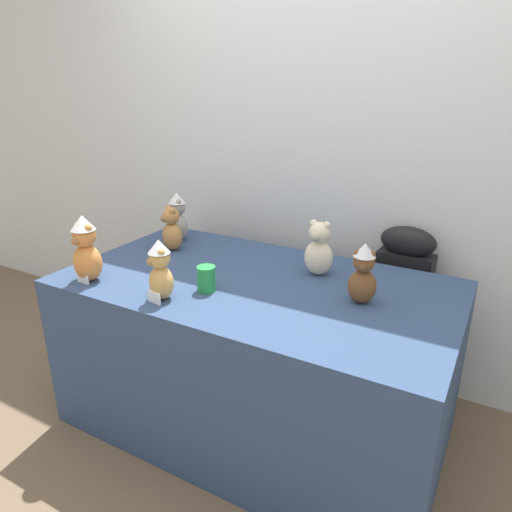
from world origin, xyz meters
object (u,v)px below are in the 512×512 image
at_px(teddy_bear_cream, 319,250).
at_px(teddy_bear_ash, 178,217).
at_px(instrument_case, 400,311).
at_px(teddy_bear_chestnut, 363,274).
at_px(teddy_bear_honey, 160,270).
at_px(party_cup_green, 206,279).
at_px(teddy_bear_ginger, 86,249).
at_px(display_table, 256,355).
at_px(teddy_bear_caramel, 172,230).

bearing_deg(teddy_bear_cream, teddy_bear_ash, 175.42).
distance_m(instrument_case, teddy_bear_chestnut, 0.73).
bearing_deg(teddy_bear_ash, teddy_bear_honey, -24.35).
height_order(teddy_bear_honey, party_cup_green, teddy_bear_honey).
xyz_separation_m(teddy_bear_ginger, teddy_bear_cream, (0.87, 0.57, -0.03)).
height_order(teddy_bear_chestnut, teddy_bear_honey, teddy_bear_honey).
relative_size(teddy_bear_ginger, teddy_bear_cream, 1.17).
bearing_deg(teddy_bear_honey, party_cup_green, 84.70).
bearing_deg(instrument_case, teddy_bear_cream, -124.22).
bearing_deg(display_table, teddy_bear_ginger, -151.54).
bearing_deg(teddy_bear_caramel, instrument_case, 53.02).
distance_m(display_table, teddy_bear_ash, 0.89).
height_order(instrument_case, teddy_bear_cream, teddy_bear_cream).
bearing_deg(display_table, party_cup_green, -125.05).
relative_size(display_table, instrument_case, 1.86).
bearing_deg(teddy_bear_cream, teddy_bear_chestnut, -34.86).
relative_size(display_table, teddy_bear_ash, 6.44).
relative_size(teddy_bear_cream, teddy_bear_ash, 0.95).
distance_m(teddy_bear_cream, teddy_bear_caramel, 0.81).
xyz_separation_m(display_table, teddy_bear_ginger, (-0.66, -0.36, 0.54)).
height_order(teddy_bear_ginger, teddy_bear_honey, teddy_bear_ginger).
bearing_deg(party_cup_green, instrument_case, 50.66).
bearing_deg(teddy_bear_chestnut, teddy_bear_ginger, -175.75).
bearing_deg(teddy_bear_ash, teddy_bear_cream, 27.31).
bearing_deg(teddy_bear_ash, party_cup_green, -9.79).
xyz_separation_m(instrument_case, teddy_bear_caramel, (-1.12, -0.47, 0.41)).
distance_m(teddy_bear_chestnut, teddy_bear_cream, 0.33).
xyz_separation_m(teddy_bear_caramel, teddy_bear_honey, (0.34, -0.49, 0.02)).
bearing_deg(teddy_bear_ash, display_table, 8.95).
height_order(teddy_bear_ash, teddy_bear_honey, teddy_bear_ash).
relative_size(teddy_bear_honey, party_cup_green, 2.34).
relative_size(display_table, teddy_bear_chestnut, 6.89).
relative_size(teddy_bear_chestnut, party_cup_green, 2.32).
xyz_separation_m(display_table, teddy_bear_caramel, (-0.59, 0.15, 0.50)).
relative_size(teddy_bear_chestnut, teddy_bear_honey, 0.99).
bearing_deg(display_table, teddy_bear_ash, 156.13).
relative_size(teddy_bear_chestnut, teddy_bear_ash, 0.93).
bearing_deg(teddy_bear_cream, teddy_bear_ginger, -146.04).
bearing_deg(party_cup_green, teddy_bear_honey, -127.23).
distance_m(teddy_bear_chestnut, teddy_bear_honey, 0.82).
distance_m(display_table, teddy_bear_chestnut, 0.70).
height_order(instrument_case, teddy_bear_ash, teddy_bear_ash).
distance_m(instrument_case, teddy_bear_honey, 1.31).
xyz_separation_m(display_table, teddy_bear_ash, (-0.67, 0.29, 0.52)).
bearing_deg(teddy_bear_caramel, display_table, 16.24).
xyz_separation_m(teddy_bear_cream, teddy_bear_caramel, (-0.80, -0.06, -0.01)).
bearing_deg(party_cup_green, teddy_bear_ash, 137.38).
height_order(display_table, teddy_bear_caramel, teddy_bear_caramel).
height_order(instrument_case, teddy_bear_honey, teddy_bear_honey).
xyz_separation_m(teddy_bear_chestnut, teddy_bear_caramel, (-1.07, 0.13, -0.01)).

